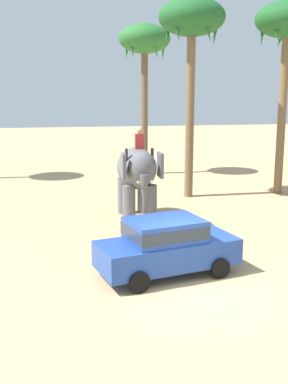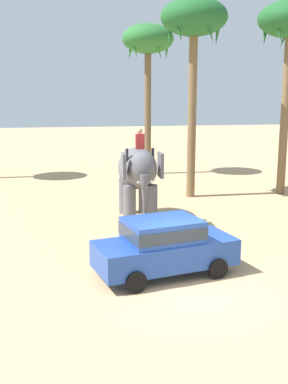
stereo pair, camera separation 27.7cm
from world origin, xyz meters
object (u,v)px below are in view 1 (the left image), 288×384
at_px(elephant_with_mahout, 137,173).
at_px(palm_tree_left_of_road, 145,44).
at_px(palm_tree_behind_elephant, 287,27).
at_px(palm_tree_far_back, 192,25).
at_px(car_sedan_foreground, 166,244).

xyz_separation_m(elephant_with_mahout, palm_tree_left_of_road, (2.38, 10.99, 6.13)).
relative_size(palm_tree_behind_elephant, palm_tree_far_back, 1.00).
distance_m(car_sedan_foreground, palm_tree_left_of_road, 18.82).
distance_m(car_sedan_foreground, elephant_with_mahout, 6.30).
xyz_separation_m(car_sedan_foreground, palm_tree_far_back, (3.55, 10.14, 7.46)).
bearing_deg(elephant_with_mahout, car_sedan_foreground, -91.99).
distance_m(palm_tree_left_of_road, palm_tree_far_back, 7.12).
bearing_deg(palm_tree_behind_elephant, car_sedan_foreground, -129.95).
relative_size(car_sedan_foreground, elephant_with_mahout, 1.13).
height_order(elephant_with_mahout, palm_tree_left_of_road, palm_tree_left_of_road).
bearing_deg(palm_tree_far_back, palm_tree_behind_elephant, -1.24).
bearing_deg(palm_tree_left_of_road, car_sedan_foreground, -98.58).
bearing_deg(palm_tree_left_of_road, palm_tree_far_back, -82.23).
height_order(palm_tree_behind_elephant, palm_tree_left_of_road, palm_tree_behind_elephant).
height_order(palm_tree_left_of_road, palm_tree_far_back, palm_tree_far_back).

